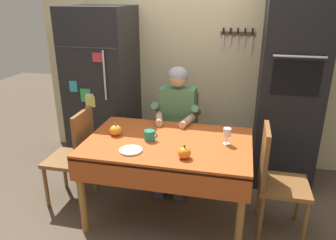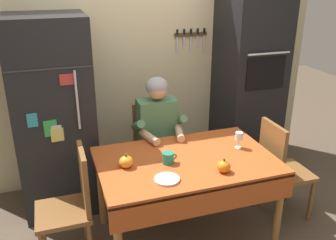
{
  "view_description": "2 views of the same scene",
  "coord_description": "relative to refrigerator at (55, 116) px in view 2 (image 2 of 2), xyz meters",
  "views": [
    {
      "loc": [
        0.56,
        -2.39,
        1.91
      ],
      "look_at": [
        -0.03,
        0.23,
        0.88
      ],
      "focal_mm": 35.13,
      "sensor_mm": 36.0,
      "label": 1
    },
    {
      "loc": [
        -0.96,
        -2.33,
        2.12
      ],
      "look_at": [
        -0.13,
        0.17,
        1.06
      ],
      "focal_mm": 39.48,
      "sensor_mm": 36.0,
      "label": 2
    }
  ],
  "objects": [
    {
      "name": "chair_right_side",
      "position": [
        1.85,
        -0.86,
        -0.39
      ],
      "size": [
        0.4,
        0.4,
        0.93
      ],
      "color": "brown",
      "rests_on": "ground"
    },
    {
      "name": "wine_glass",
      "position": [
        1.44,
        -0.82,
        -0.06
      ],
      "size": [
        0.06,
        0.06,
        0.14
      ],
      "color": "white",
      "rests_on": "dining_table"
    },
    {
      "name": "pumpkin_large",
      "position": [
        1.14,
        -1.14,
        -0.11
      ],
      "size": [
        0.1,
        0.1,
        0.11
      ],
      "color": "orange",
      "rests_on": "dining_table"
    },
    {
      "name": "back_wall_assembly",
      "position": [
        1.0,
        0.39,
        0.4
      ],
      "size": [
        3.7,
        0.13,
        2.6
      ],
      "color": "beige",
      "rests_on": "ground"
    },
    {
      "name": "refrigerator",
      "position": [
        0.0,
        0.0,
        0.0
      ],
      "size": [
        0.68,
        0.71,
        1.8
      ],
      "color": "black",
      "rests_on": "ground"
    },
    {
      "name": "pumpkin_medium",
      "position": [
        0.47,
        -0.84,
        -0.11
      ],
      "size": [
        0.11,
        0.11,
        0.11
      ],
      "color": "orange",
      "rests_on": "dining_table"
    },
    {
      "name": "seated_person",
      "position": [
        0.91,
        -0.28,
        -0.16
      ],
      "size": [
        0.47,
        0.55,
        1.25
      ],
      "color": "#38384C",
      "rests_on": "ground"
    },
    {
      "name": "chair_behind_person",
      "position": [
        0.91,
        -0.09,
        -0.39
      ],
      "size": [
        0.4,
        0.4,
        0.93
      ],
      "color": "brown",
      "rests_on": "ground"
    },
    {
      "name": "coffee_mug",
      "position": [
        0.79,
        -0.88,
        -0.12
      ],
      "size": [
        0.12,
        0.09,
        0.09
      ],
      "color": "#237F66",
      "rests_on": "dining_table"
    },
    {
      "name": "chair_left_side",
      "position": [
        0.05,
        -0.83,
        -0.39
      ],
      "size": [
        0.4,
        0.4,
        0.93
      ],
      "color": "brown",
      "rests_on": "ground"
    },
    {
      "name": "wall_oven",
      "position": [
        2.0,
        0.04,
        0.15
      ],
      "size": [
        0.6,
        0.64,
        2.1
      ],
      "color": "black",
      "rests_on": "ground"
    },
    {
      "name": "dining_table",
      "position": [
        0.95,
        -0.88,
        -0.24
      ],
      "size": [
        1.4,
        0.9,
        0.74
      ],
      "color": "#9E6B33",
      "rests_on": "ground"
    },
    {
      "name": "serving_tray",
      "position": [
        0.7,
        -1.12,
        -0.15
      ],
      "size": [
        0.19,
        0.19,
        0.02
      ],
      "primitive_type": "cylinder",
      "color": "beige",
      "rests_on": "dining_table"
    }
  ]
}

